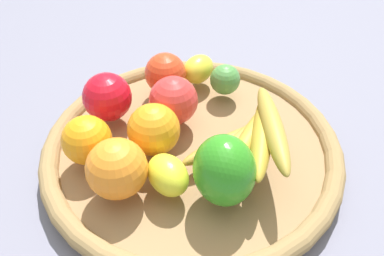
{
  "coord_description": "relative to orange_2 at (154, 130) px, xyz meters",
  "views": [
    {
      "loc": [
        0.41,
        -0.12,
        0.44
      ],
      "look_at": [
        0.0,
        0.0,
        0.06
      ],
      "focal_mm": 35.66,
      "sensor_mm": 36.0,
      "label": 1
    }
  ],
  "objects": [
    {
      "name": "apple_0",
      "position": [
        -0.06,
        0.04,
        0.0
      ],
      "size": [
        0.11,
        0.11,
        0.08
      ],
      "primitive_type": "sphere",
      "rotation": [
        0.0,
        0.0,
        0.61
      ],
      "color": "red",
      "rests_on": "basket"
    },
    {
      "name": "apple_1",
      "position": [
        -0.09,
        -0.05,
        0.0
      ],
      "size": [
        0.11,
        0.11,
        0.08
      ],
      "primitive_type": "sphere",
      "rotation": [
        0.0,
        0.0,
        3.82
      ],
      "color": "red",
      "rests_on": "basket"
    },
    {
      "name": "basket",
      "position": [
        -0.01,
        0.06,
        -0.06
      ],
      "size": [
        0.46,
        0.46,
        0.04
      ],
      "color": "#96724C",
      "rests_on": "ground_plane"
    },
    {
      "name": "lemon_1",
      "position": [
        0.08,
        0.0,
        -0.01
      ],
      "size": [
        0.08,
        0.07,
        0.05
      ],
      "primitive_type": "ellipsoid",
      "rotation": [
        0.0,
        0.0,
        3.47
      ],
      "color": "yellow",
      "rests_on": "basket"
    },
    {
      "name": "lime_0",
      "position": [
        -0.1,
        0.14,
        -0.01
      ],
      "size": [
        0.06,
        0.06,
        0.05
      ],
      "primitive_type": "sphere",
      "rotation": [
        0.0,
        0.0,
        4.87
      ],
      "color": "#4D9043",
      "rests_on": "basket"
    },
    {
      "name": "orange_1",
      "position": [
        -0.01,
        -0.09,
        -0.0
      ],
      "size": [
        0.09,
        0.09,
        0.07
      ],
      "primitive_type": "sphere",
      "rotation": [
        0.0,
        0.0,
        1.13
      ],
      "color": "orange",
      "rests_on": "basket"
    },
    {
      "name": "apple_2",
      "position": [
        -0.14,
        0.05,
        -0.0
      ],
      "size": [
        0.07,
        0.07,
        0.07
      ],
      "primitive_type": "sphere",
      "rotation": [
        0.0,
        0.0,
        3.14
      ],
      "color": "red",
      "rests_on": "basket"
    },
    {
      "name": "ground_plane",
      "position": [
        -0.01,
        0.06,
        -0.08
      ],
      "size": [
        2.4,
        2.4,
        0.0
      ],
      "primitive_type": "plane",
      "color": "slate",
      "rests_on": "ground"
    },
    {
      "name": "banana_bunch",
      "position": [
        0.05,
        0.13,
        0.0
      ],
      "size": [
        0.18,
        0.17,
        0.08
      ],
      "color": "#B28732",
      "rests_on": "basket"
    },
    {
      "name": "lemon_0",
      "position": [
        -0.15,
        0.11,
        -0.01
      ],
      "size": [
        0.08,
        0.08,
        0.05
      ],
      "primitive_type": "ellipsoid",
      "rotation": [
        0.0,
        0.0,
        2.23
      ],
      "color": "yellow",
      "rests_on": "basket"
    },
    {
      "name": "orange_2",
      "position": [
        0.0,
        0.0,
        0.0
      ],
      "size": [
        0.11,
        0.11,
        0.08
      ],
      "primitive_type": "sphere",
      "rotation": [
        0.0,
        0.0,
        0.95
      ],
      "color": "orange",
      "rests_on": "basket"
    },
    {
      "name": "bell_pepper",
      "position": [
        0.11,
        0.07,
        0.01
      ],
      "size": [
        0.09,
        0.09,
        0.1
      ],
      "primitive_type": "ellipsoid",
      "rotation": [
        0.0,
        0.0,
        0.14
      ],
      "color": "#2E8E1F",
      "rests_on": "basket"
    },
    {
      "name": "orange_0",
      "position": [
        0.06,
        -0.06,
        0.0
      ],
      "size": [
        0.1,
        0.1,
        0.08
      ],
      "primitive_type": "sphere",
      "rotation": [
        0.0,
        0.0,
        5.92
      ],
      "color": "orange",
      "rests_on": "basket"
    }
  ]
}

